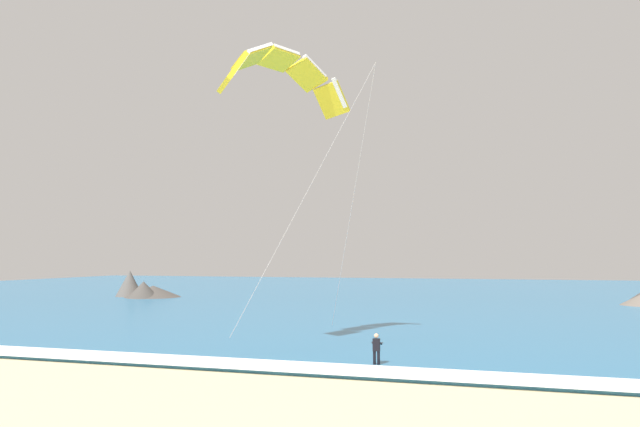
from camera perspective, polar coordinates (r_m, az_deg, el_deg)
The scene contains 6 objects.
sea at distance 85.48m, azimuth 13.12°, elevation -7.80°, with size 200.00×120.00×0.20m, color teal.
surf_foam at distance 27.10m, azimuth 6.11°, elevation -15.28°, with size 200.00×2.61×0.04m, color white.
surfboard at distance 28.88m, azimuth 5.62°, elevation -15.00°, with size 0.46×1.41×0.09m.
kitesurfer at distance 28.74m, azimuth 5.61°, elevation -13.20°, with size 0.55×0.53×1.69m.
kite_primary at distance 34.94m, azimuth -3.66°, elevation 13.73°, with size 8.65×8.73×16.43m.
headland_left at distance 79.45m, azimuth -16.92°, elevation -7.24°, with size 9.69×8.25×3.66m.
Camera 1 is at (4.70, -11.11, 5.35)m, focal length 32.32 mm.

